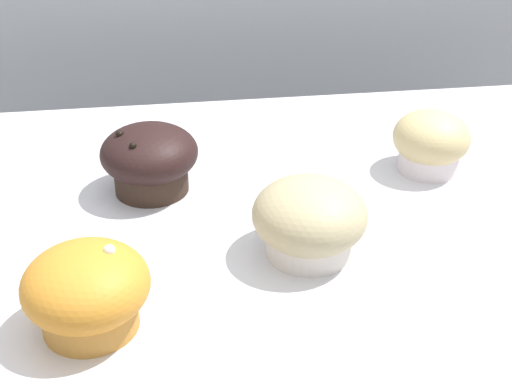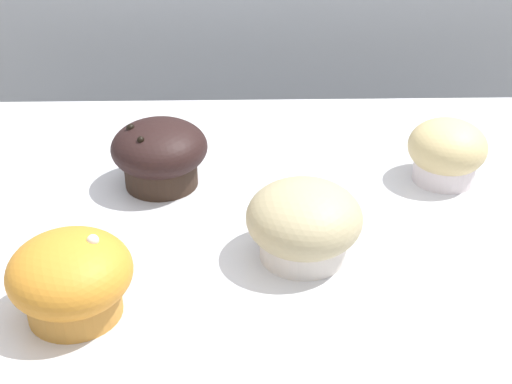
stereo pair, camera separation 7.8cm
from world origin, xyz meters
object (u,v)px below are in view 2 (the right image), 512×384
object	(u,v)px
muffin_front_center	(447,152)
muffin_back_left	(306,223)
muffin_front_left	(160,153)
muffin_back_right	(71,278)

from	to	relation	value
muffin_front_center	muffin_back_left	world-z (taller)	muffin_back_left
muffin_front_left	muffin_back_left	bearing A→B (deg)	-43.48
muffin_front_center	muffin_front_left	size ratio (longest dim) A/B	0.83
muffin_front_left	muffin_front_center	bearing A→B (deg)	0.59
muffin_front_center	muffin_front_left	distance (m)	0.35
muffin_back_right	muffin_back_left	bearing A→B (deg)	21.55
muffin_back_right	muffin_front_center	bearing A→B (deg)	31.20
muffin_front_center	muffin_front_left	bearing A→B (deg)	-179.41
muffin_back_left	muffin_back_right	xyz separation A→B (m)	(-0.22, -0.09, 0.00)
muffin_back_left	muffin_back_right	world-z (taller)	same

